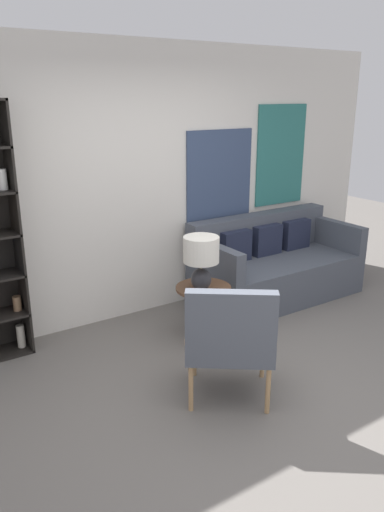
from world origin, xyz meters
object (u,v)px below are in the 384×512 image
(couch, at_px, (274,267))
(side_table, at_px, (203,293))
(armchair, at_px, (230,336))
(table_lamp, at_px, (201,257))

(couch, distance_m, side_table, 1.37)
(armchair, xyz_separation_m, table_lamp, (0.35, 0.88, 0.30))
(armchair, relative_size, table_lamp, 1.87)
(side_table, xyz_separation_m, table_lamp, (-0.07, -0.06, 0.38))
(couch, bearing_deg, table_lamp, -159.12)
(side_table, relative_size, table_lamp, 1.05)
(armchair, xyz_separation_m, side_table, (0.41, 0.94, -0.08))
(armchair, height_order, table_lamp, table_lamp)
(armchair, relative_size, side_table, 1.79)
(couch, distance_m, table_lamp, 1.53)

